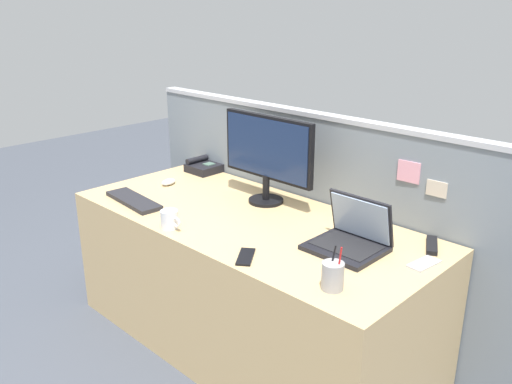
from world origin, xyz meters
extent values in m
plane|color=#424751|center=(0.00, 0.00, 0.00)|extent=(10.00, 10.00, 0.00)
cube|color=tan|center=(0.00, 0.00, 0.35)|extent=(1.87, 0.83, 0.70)
cube|color=gray|center=(0.00, 0.45, 0.57)|extent=(2.37, 0.06, 1.14)
cube|color=#B7BAC1|center=(0.00, 0.45, 1.15)|extent=(2.37, 0.07, 0.02)
cube|color=beige|center=(0.74, 0.42, 0.92)|extent=(0.09, 0.01, 0.07)
cube|color=pink|center=(0.60, 0.42, 0.97)|extent=(0.11, 0.01, 0.10)
cylinder|color=black|center=(-0.09, 0.22, 0.71)|extent=(0.18, 0.18, 0.02)
cylinder|color=black|center=(-0.09, 0.22, 0.78)|extent=(0.04, 0.04, 0.13)
cube|color=black|center=(-0.09, 0.23, 0.99)|extent=(0.58, 0.03, 0.33)
cube|color=#19284C|center=(-0.09, 0.21, 0.99)|extent=(0.55, 0.01, 0.30)
cube|color=black|center=(0.55, 0.02, 0.71)|extent=(0.30, 0.26, 0.02)
cube|color=black|center=(0.55, 0.03, 0.72)|extent=(0.26, 0.19, 0.00)
cube|color=black|center=(0.55, 0.13, 0.82)|extent=(0.30, 0.06, 0.20)
cube|color=#9EB2D1|center=(0.55, 0.12, 0.82)|extent=(0.28, 0.05, 0.18)
cube|color=black|center=(-0.73, 0.34, 0.73)|extent=(0.18, 0.17, 0.05)
cube|color=#4C6B5B|center=(-0.70, 0.36, 0.75)|extent=(0.06, 0.06, 0.01)
cylinder|color=black|center=(-0.79, 0.34, 0.77)|extent=(0.04, 0.16, 0.04)
cube|color=#232328|center=(-0.58, -0.27, 0.71)|extent=(0.40, 0.16, 0.02)
ellipsoid|color=silver|center=(-0.69, 0.04, 0.72)|extent=(0.08, 0.11, 0.03)
cylinder|color=#99999E|center=(0.70, -0.27, 0.75)|extent=(0.08, 0.08, 0.10)
cylinder|color=black|center=(0.69, -0.26, 0.81)|extent=(0.02, 0.02, 0.12)
cylinder|color=red|center=(0.72, -0.26, 0.81)|extent=(0.02, 0.01, 0.13)
cube|color=black|center=(0.30, -0.32, 0.71)|extent=(0.14, 0.16, 0.01)
cube|color=#B7BAC1|center=(0.85, 0.14, 0.71)|extent=(0.08, 0.15, 0.01)
cube|color=black|center=(0.80, 0.31, 0.71)|extent=(0.12, 0.17, 0.02)
cylinder|color=white|center=(-0.18, -0.34, 0.74)|extent=(0.08, 0.08, 0.09)
torus|color=white|center=(-0.12, -0.34, 0.74)|extent=(0.05, 0.01, 0.05)
camera|label=1|loc=(1.71, -1.71, 1.69)|focal=37.80mm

